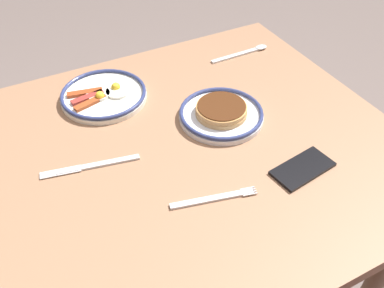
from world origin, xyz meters
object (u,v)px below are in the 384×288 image
(tea_spoon, at_px, (247,52))
(fork_near, at_px, (214,198))
(plate_near_main, at_px, (221,113))
(cell_phone, at_px, (303,169))
(plate_center_pancakes, at_px, (104,95))
(butter_knife, at_px, (90,166))

(tea_spoon, bearing_deg, fork_near, 50.54)
(plate_near_main, height_order, cell_phone, plate_near_main)
(cell_phone, xyz_separation_m, tea_spoon, (-0.17, -0.49, 0.00))
(plate_near_main, distance_m, fork_near, 0.27)
(plate_center_pancakes, height_order, tea_spoon, plate_center_pancakes)
(plate_near_main, xyz_separation_m, cell_phone, (-0.07, 0.25, -0.01))
(plate_center_pancakes, height_order, butter_knife, plate_center_pancakes)
(plate_near_main, xyz_separation_m, fork_near, (0.15, 0.23, -0.01))
(cell_phone, xyz_separation_m, butter_knife, (0.42, -0.23, -0.00))
(plate_near_main, height_order, butter_knife, plate_near_main)
(tea_spoon, bearing_deg, butter_knife, 23.81)
(plate_center_pancakes, bearing_deg, tea_spoon, -176.97)
(fork_near, height_order, tea_spoon, tea_spoon)
(cell_phone, bearing_deg, butter_knife, -36.47)
(plate_near_main, height_order, tea_spoon, plate_near_main)
(butter_knife, height_order, tea_spoon, tea_spoon)
(butter_knife, relative_size, tea_spoon, 1.11)
(butter_knife, bearing_deg, plate_center_pancakes, -115.44)
(cell_phone, distance_m, tea_spoon, 0.52)
(plate_near_main, bearing_deg, plate_center_pancakes, -42.37)
(butter_knife, bearing_deg, tea_spoon, -156.19)
(plate_center_pancakes, bearing_deg, butter_knife, 64.56)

